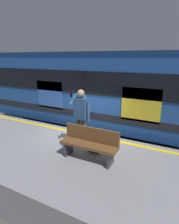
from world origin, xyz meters
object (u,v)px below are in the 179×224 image
(train_carriage, at_px, (104,88))
(handbag, at_px, (95,146))
(passenger, at_px, (81,114))
(bench, at_px, (90,143))

(train_carriage, relative_size, handbag, 27.06)
(train_carriage, bearing_deg, handbag, 109.01)
(passenger, relative_size, handbag, 4.39)
(passenger, distance_m, handbag, 1.06)
(handbag, bearing_deg, passenger, -16.38)
(train_carriage, relative_size, passenger, 6.17)
(train_carriage, xyz_separation_m, handbag, (-1.10, 3.19, -1.21))
(handbag, bearing_deg, train_carriage, -70.99)
(handbag, height_order, bench, bench)
(train_carriage, relative_size, bench, 6.97)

